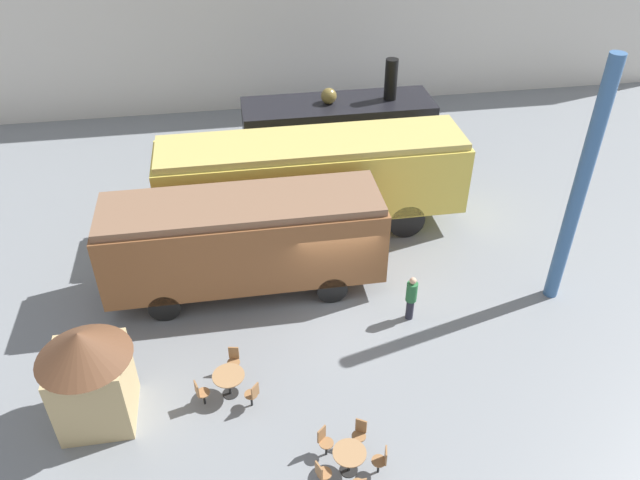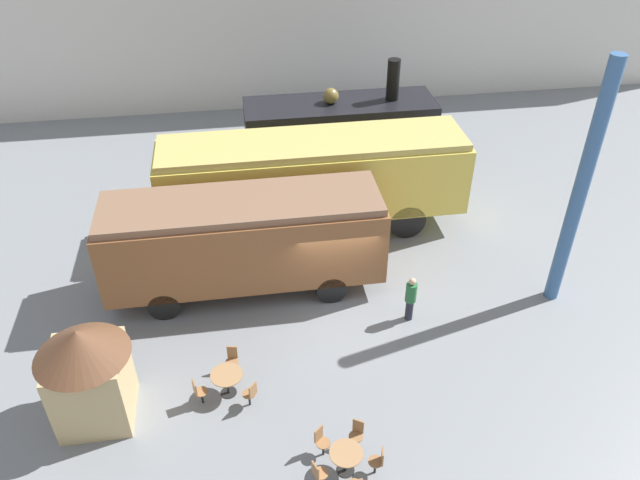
% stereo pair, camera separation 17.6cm
% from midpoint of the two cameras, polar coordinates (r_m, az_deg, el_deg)
% --- Properties ---
extents(ground_plane, '(80.00, 80.00, 0.00)m').
position_cam_midpoint_polar(ground_plane, '(20.35, 1.23, -5.19)').
color(ground_plane, gray).
extents(backdrop_wall, '(44.00, 0.15, 9.00)m').
position_cam_midpoint_polar(backdrop_wall, '(31.77, -3.90, 19.63)').
color(backdrop_wall, silver).
rests_on(backdrop_wall, ground_plane).
extents(steam_locomotive, '(7.80, 2.41, 4.76)m').
position_cam_midpoint_polar(steam_locomotive, '(26.36, 1.47, 10.05)').
color(steam_locomotive, black).
rests_on(steam_locomotive, ground_plane).
extents(passenger_coach_vintage, '(10.90, 2.65, 3.58)m').
position_cam_midpoint_polar(passenger_coach_vintage, '(22.39, -0.95, 5.97)').
color(passenger_coach_vintage, '#E0C64C').
rests_on(passenger_coach_vintage, ground_plane).
extents(passenger_coach_wooden, '(8.72, 2.60, 3.34)m').
position_cam_midpoint_polar(passenger_coach_wooden, '(19.71, -7.23, 0.21)').
color(passenger_coach_wooden, brown).
rests_on(passenger_coach_wooden, ground_plane).
extents(cafe_table_near, '(0.87, 0.87, 0.73)m').
position_cam_midpoint_polar(cafe_table_near, '(17.27, -8.63, -12.47)').
color(cafe_table_near, black).
rests_on(cafe_table_near, ground_plane).
extents(cafe_table_mid, '(0.81, 0.81, 0.70)m').
position_cam_midpoint_polar(cafe_table_mid, '(15.67, 2.36, -19.17)').
color(cafe_table_mid, black).
rests_on(cafe_table_mid, ground_plane).
extents(cafe_chair_0, '(0.36, 0.38, 0.87)m').
position_cam_midpoint_polar(cafe_chair_0, '(17.86, -8.18, -10.69)').
color(cafe_chair_0, black).
rests_on(cafe_chair_0, ground_plane).
extents(cafe_chair_1, '(0.39, 0.37, 0.87)m').
position_cam_midpoint_polar(cafe_chair_1, '(17.20, -11.19, -13.46)').
color(cafe_chair_1, black).
rests_on(cafe_chair_1, ground_plane).
extents(cafe_chair_2, '(0.40, 0.40, 0.87)m').
position_cam_midpoint_polar(cafe_chair_2, '(16.96, -6.45, -13.78)').
color(cafe_chair_2, black).
rests_on(cafe_chair_2, ground_plane).
extents(cafe_chair_3, '(0.40, 0.38, 0.87)m').
position_cam_midpoint_polar(cafe_chair_3, '(15.45, -0.18, -20.52)').
color(cafe_chair_3, black).
rests_on(cafe_chair_3, ground_plane).
extents(cafe_chair_5, '(0.38, 0.36, 0.87)m').
position_cam_midpoint_polar(cafe_chair_5, '(15.71, 5.36, -19.33)').
color(cafe_chair_5, black).
rests_on(cafe_chair_5, ground_plane).
extents(cafe_chair_6, '(0.39, 0.40, 0.87)m').
position_cam_midpoint_polar(cafe_chair_6, '(16.13, 3.34, -17.12)').
color(cafe_chair_6, black).
rests_on(cafe_chair_6, ground_plane).
extents(cafe_chair_7, '(0.40, 0.41, 0.87)m').
position_cam_midpoint_polar(cafe_chair_7, '(15.97, 0.05, -17.79)').
color(cafe_chair_7, black).
rests_on(cafe_chair_7, ground_plane).
extents(visitor_person, '(0.34, 0.34, 1.59)m').
position_cam_midpoint_polar(visitor_person, '(19.22, 8.08, -5.16)').
color(visitor_person, '#262633').
rests_on(visitor_person, ground_plane).
extents(ticket_kiosk, '(2.34, 2.34, 3.00)m').
position_cam_midpoint_polar(ticket_kiosk, '(16.82, -20.64, -11.23)').
color(ticket_kiosk, tan).
rests_on(ticket_kiosk, ground_plane).
extents(support_pillar, '(0.44, 0.44, 8.00)m').
position_cam_midpoint_polar(support_pillar, '(19.56, 22.42, 4.35)').
color(support_pillar, '#386093').
rests_on(support_pillar, ground_plane).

